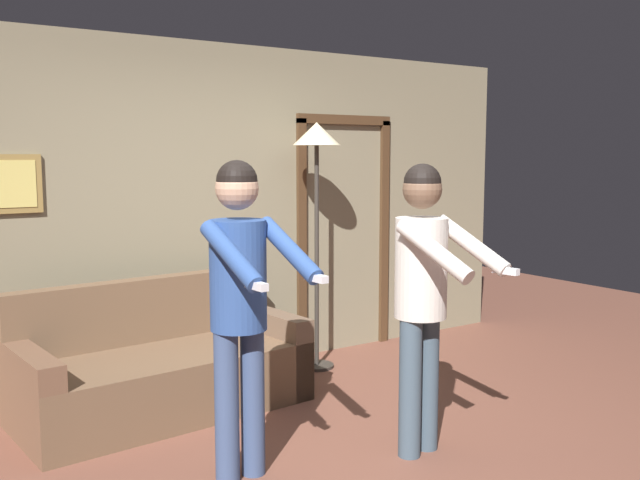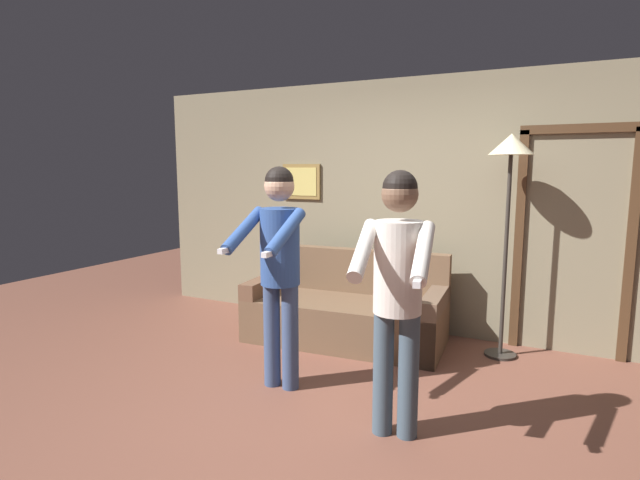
{
  "view_description": "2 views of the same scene",
  "coord_description": "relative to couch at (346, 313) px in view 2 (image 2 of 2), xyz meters",
  "views": [
    {
      "loc": [
        -2.25,
        -3.05,
        1.74
      ],
      "look_at": [
        -0.14,
        0.1,
        1.28
      ],
      "focal_mm": 40.0,
      "sensor_mm": 36.0,
      "label": 1
    },
    {
      "loc": [
        1.39,
        -2.94,
        1.7
      ],
      "look_at": [
        -0.17,
        0.16,
        1.2
      ],
      "focal_mm": 28.0,
      "sensor_mm": 36.0,
      "label": 2
    }
  ],
  "objects": [
    {
      "name": "ground_plane",
      "position": [
        0.52,
        -1.45,
        -0.28
      ],
      "size": [
        12.0,
        12.0,
        0.0
      ],
      "primitive_type": "plane",
      "color": "brown"
    },
    {
      "name": "back_wall_assembly",
      "position": [
        0.54,
        0.63,
        1.02
      ],
      "size": [
        6.4,
        0.1,
        2.6
      ],
      "color": "gray",
      "rests_on": "ground_plane"
    },
    {
      "name": "couch",
      "position": [
        0.0,
        0.0,
        0.0
      ],
      "size": [
        1.96,
        1.0,
        0.87
      ],
      "color": "brown",
      "rests_on": "ground_plane"
    },
    {
      "name": "torchiere_lamp",
      "position": [
        1.43,
        0.24,
        1.43
      ],
      "size": [
        0.38,
        0.38,
        1.99
      ],
      "color": "#332D28",
      "rests_on": "ground_plane"
    },
    {
      "name": "person_standing_left",
      "position": [
        -0.03,
        -1.22,
        0.76
      ],
      "size": [
        0.45,
        0.69,
        1.71
      ],
      "color": "#3B4E76",
      "rests_on": "ground_plane"
    },
    {
      "name": "person_standing_right",
      "position": [
        0.99,
        -1.51,
        0.74
      ],
      "size": [
        0.5,
        0.65,
        1.69
      ],
      "color": "#3F5261",
      "rests_on": "ground_plane"
    }
  ]
}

